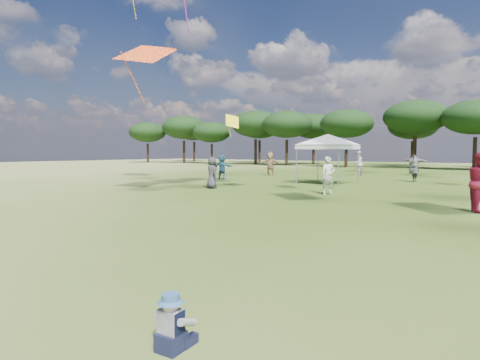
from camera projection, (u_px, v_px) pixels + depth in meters
name	position (u px, v px, depth m)	size (l,w,h in m)	color
tent_left	(328.00, 136.00, 22.63)	(5.51, 5.51, 3.11)	gray
toddler	(172.00, 325.00, 3.72)	(0.37, 0.41, 0.54)	black
festival_crowd	(445.00, 169.00, 22.26)	(28.46, 22.84, 1.93)	black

